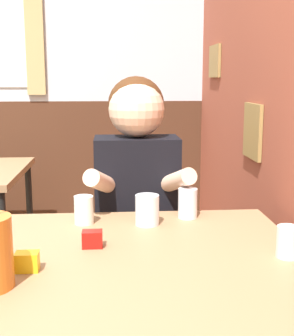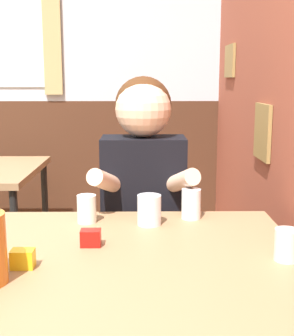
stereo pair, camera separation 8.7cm
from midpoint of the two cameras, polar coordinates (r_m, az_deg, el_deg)
The scene contains 10 objects.
brick_wall_right at distance 2.20m, azimuth 12.22°, elevation 13.21°, with size 0.08×4.28×2.70m.
back_wall at distance 3.33m, azimuth -14.34°, elevation 12.37°, with size 5.27×0.09×2.70m.
main_table at distance 1.36m, azimuth -3.45°, elevation -13.35°, with size 1.00×0.92×0.76m.
person_seated at distance 1.95m, azimuth -2.51°, elevation -5.97°, with size 0.42×0.42×1.26m.
glass_near_pitcher at distance 1.69m, azimuth 3.51°, elevation -4.32°, with size 0.07×0.07×0.11m.
glass_center at distance 1.64m, azimuth -9.22°, elevation -5.07°, with size 0.07×0.07×0.10m.
glass_far_side at distance 1.37m, azimuth 15.11°, elevation -8.71°, with size 0.07×0.07×0.09m.
glass_by_brick at distance 1.60m, azimuth -1.53°, elevation -5.14°, with size 0.08×0.08×0.10m.
condiment_ketchup at distance 1.42m, azimuth -8.45°, elevation -8.58°, with size 0.06×0.04×0.05m.
condiment_mustard at distance 1.29m, azimuth -16.32°, elevation -10.91°, with size 0.06×0.04×0.05m.
Camera 1 is at (0.51, -0.97, 1.25)m, focal length 50.00 mm.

